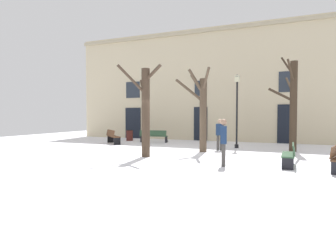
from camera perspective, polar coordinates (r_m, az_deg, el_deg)
ground_plane at (r=13.91m, az=-2.57°, el=-5.50°), size 33.18×33.18×0.00m
building_facade at (r=21.56m, az=6.86°, el=8.18°), size 20.74×0.60×8.14m
tree_left_of_center at (r=16.03m, az=23.27°, el=4.03°), size 1.44×2.60×4.86m
tree_near_facade at (r=12.88m, az=-4.48°, el=3.29°), size 1.75×1.88×4.03m
tree_foreground at (r=14.66m, az=6.66°, el=3.19°), size 2.14×1.18×4.13m
streetlamp at (r=16.73m, az=13.39°, el=4.36°), size 0.30×0.30×4.13m
litter_bin at (r=21.17m, az=-7.55°, el=-1.81°), size 0.50×0.50×0.78m
bench_back_to_back_right at (r=19.74m, az=-2.87°, el=-1.94°), size 1.96×0.64×0.83m
bench_near_lamp at (r=19.10m, az=-10.79°, el=-2.01°), size 1.68×1.58×0.91m
bench_far_corner at (r=11.43m, az=22.79°, el=-5.17°), size 0.46×1.69×0.83m
person_strolling at (r=10.71m, az=10.87°, el=-2.72°), size 0.29×0.41×1.71m
person_near_bench at (r=15.48m, az=10.12°, el=-1.38°), size 0.44×0.35×1.64m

